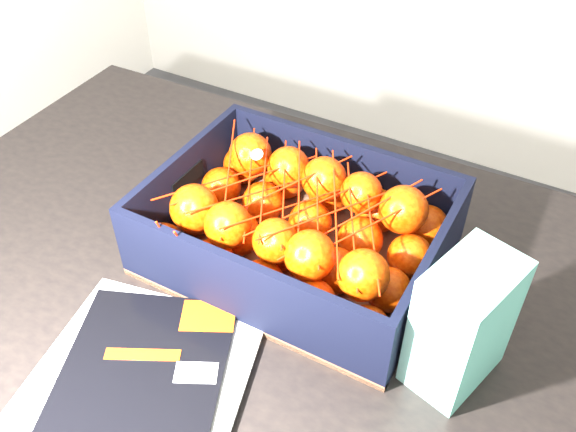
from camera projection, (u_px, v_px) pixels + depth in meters
The scene contains 7 objects.
room_shell at pixel (326, 95), 0.38m from camera, with size 3.54×3.54×2.50m.
table at pixel (247, 297), 1.05m from camera, with size 1.22×0.83×0.75m.
magazine_stack at pixel (139, 381), 0.80m from camera, with size 0.34×0.34×0.02m.
produce_crate at pixel (297, 239), 0.95m from camera, with size 0.43×0.32×0.13m.
clementine_heap at pixel (299, 226), 0.94m from camera, with size 0.40×0.30×0.13m.
mesh_net at pixel (292, 201), 0.90m from camera, with size 0.36×0.29×0.09m.
retail_carton at pixel (462, 324), 0.76m from camera, with size 0.08×0.12×0.19m, color silver.
Camera 1 is at (0.14, -0.31, 1.45)m, focal length 38.67 mm.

